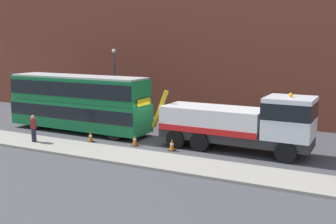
# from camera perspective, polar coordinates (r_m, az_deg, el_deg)

# --- Properties ---
(ground_plane) EXTENTS (120.00, 120.00, 0.00)m
(ground_plane) POSITION_cam_1_polar(r_m,az_deg,el_deg) (26.62, -1.73, -4.07)
(ground_plane) COLOR #424247
(near_kerb) EXTENTS (60.00, 2.80, 0.15)m
(near_kerb) POSITION_cam_1_polar(r_m,az_deg,el_deg) (23.13, -6.74, -6.09)
(near_kerb) COLOR gray
(near_kerb) RESTS_ON ground_plane
(building_facade) EXTENTS (60.00, 1.50, 16.00)m
(building_facade) POSITION_cam_1_polar(r_m,az_deg,el_deg) (33.47, 5.24, 12.66)
(building_facade) COLOR brown
(building_facade) RESTS_ON ground_plane
(recovery_tow_truck) EXTENTS (10.17, 2.82, 3.67)m
(recovery_tow_truck) POSITION_cam_1_polar(r_m,az_deg,el_deg) (24.00, 10.38, -1.46)
(recovery_tow_truck) COLOR #2D2D2D
(recovery_tow_truck) RESTS_ON ground_plane
(double_decker_bus) EXTENTS (11.09, 2.77, 4.06)m
(double_decker_bus) POSITION_cam_1_polar(r_m,az_deg,el_deg) (29.63, -12.58, 1.52)
(double_decker_bus) COLOR #146B38
(double_decker_bus) RESTS_ON ground_plane
(pedestrian_onlooker) EXTENTS (0.43, 0.48, 1.71)m
(pedestrian_onlooker) POSITION_cam_1_polar(r_m,az_deg,el_deg) (26.96, -18.49, -2.25)
(pedestrian_onlooker) COLOR #232333
(pedestrian_onlooker) RESTS_ON near_kerb
(traffic_cone_near_bus) EXTENTS (0.36, 0.36, 0.72)m
(traffic_cone_near_bus) POSITION_cam_1_polar(r_m,az_deg,el_deg) (26.69, -10.90, -3.46)
(traffic_cone_near_bus) COLOR orange
(traffic_cone_near_bus) RESTS_ON ground_plane
(traffic_cone_midway) EXTENTS (0.36, 0.36, 0.72)m
(traffic_cone_midway) POSITION_cam_1_polar(r_m,az_deg,el_deg) (25.35, -4.72, -4.02)
(traffic_cone_midway) COLOR orange
(traffic_cone_midway) RESTS_ON ground_plane
(traffic_cone_near_truck) EXTENTS (0.36, 0.36, 0.72)m
(traffic_cone_near_truck) POSITION_cam_1_polar(r_m,az_deg,el_deg) (24.12, 0.55, -4.70)
(traffic_cone_near_truck) COLOR orange
(traffic_cone_near_truck) RESTS_ON ground_plane
(street_lamp) EXTENTS (0.36, 0.36, 5.83)m
(street_lamp) POSITION_cam_1_polar(r_m,az_deg,el_deg) (35.11, -7.57, 4.97)
(street_lamp) COLOR #38383D
(street_lamp) RESTS_ON ground_plane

